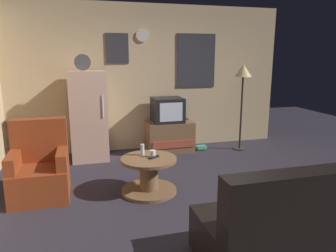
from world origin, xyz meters
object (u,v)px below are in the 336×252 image
at_px(standing_lamp, 243,77).
at_px(book_stack, 201,148).
at_px(coffee_table, 149,175).
at_px(wine_glass, 142,150).
at_px(tv_stand, 169,136).
at_px(remote_control, 154,157).
at_px(couch, 301,227).
at_px(crt_tv, 167,110).
at_px(fridge, 89,116).
at_px(armchair, 40,170).
at_px(mug_ceramic_white, 153,154).

distance_m(standing_lamp, book_stack, 1.51).
distance_m(coffee_table, wine_glass, 0.34).
bearing_deg(tv_stand, remote_control, -111.76).
distance_m(standing_lamp, couch, 3.53).
xyz_separation_m(tv_stand, standing_lamp, (1.33, -0.23, 1.08)).
bearing_deg(crt_tv, remote_control, -110.63).
height_order(fridge, wine_glass, fridge).
bearing_deg(couch, wine_glass, 118.71).
bearing_deg(wine_glass, armchair, 174.62).
height_order(coffee_table, wine_glass, wine_glass).
relative_size(fridge, remote_control, 11.80).
bearing_deg(standing_lamp, fridge, 176.36).
bearing_deg(crt_tv, wine_glass, -116.16).
distance_m(standing_lamp, wine_glass, 2.63).
distance_m(tv_stand, book_stack, 0.66).
distance_m(remote_control, couch, 1.94).
xyz_separation_m(standing_lamp, remote_control, (-2.01, -1.47, -0.88)).
relative_size(tv_stand, remote_control, 5.60).
xyz_separation_m(tv_stand, coffee_table, (-0.75, -1.68, -0.05)).
bearing_deg(crt_tv, fridge, -177.69).
bearing_deg(wine_glass, coffee_table, -67.08).
relative_size(fridge, mug_ceramic_white, 19.67).
xyz_separation_m(crt_tv, wine_glass, (-0.76, -1.55, -0.24)).
bearing_deg(mug_ceramic_white, tv_stand, 67.48).
distance_m(fridge, tv_stand, 1.51).
height_order(couch, book_stack, couch).
height_order(standing_lamp, mug_ceramic_white, standing_lamp).
bearing_deg(couch, fridge, 116.21).
height_order(crt_tv, armchair, crt_tv).
xyz_separation_m(coffee_table, couch, (0.96, -1.73, 0.08)).
bearing_deg(couch, coffee_table, 119.12).
bearing_deg(coffee_table, fridge, 112.96).
xyz_separation_m(crt_tv, remote_control, (-0.64, -1.71, -0.31)).
bearing_deg(crt_tv, armchair, -145.02).
bearing_deg(wine_glass, couch, -61.29).
xyz_separation_m(wine_glass, mug_ceramic_white, (0.11, -0.11, -0.03)).
bearing_deg(fridge, book_stack, -0.52).
relative_size(crt_tv, armchair, 0.56).
xyz_separation_m(tv_stand, armchair, (-2.09, -1.43, 0.06)).
height_order(coffee_table, remote_control, remote_control).
bearing_deg(armchair, book_stack, 26.77).
xyz_separation_m(remote_control, couch, (0.90, -1.71, -0.16)).
bearing_deg(wine_glass, standing_lamp, 31.85).
height_order(wine_glass, couch, couch).
relative_size(standing_lamp, wine_glass, 10.60).
relative_size(tv_stand, couch, 0.49).
bearing_deg(wine_glass, crt_tv, 63.84).
height_order(tv_stand, wine_glass, wine_glass).
xyz_separation_m(crt_tv, standing_lamp, (1.36, -0.23, 0.58)).
height_order(mug_ceramic_white, armchair, armchair).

